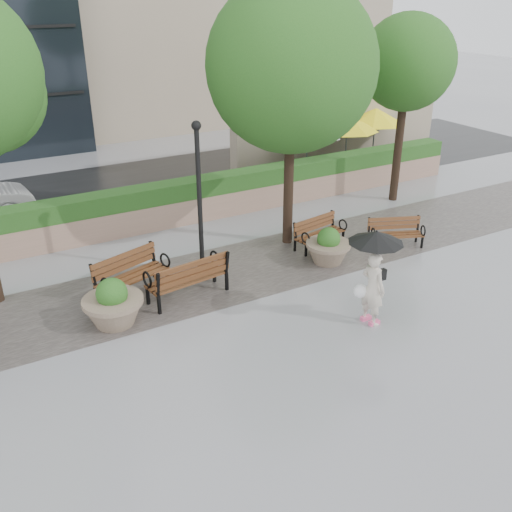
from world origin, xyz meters
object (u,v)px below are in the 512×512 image
lamppost (200,210)px  pedestrian (374,269)px  bench_1 (132,282)px  bench_4 (395,239)px  planter_left (113,307)px  bench_2 (188,286)px  planter_right (328,249)px  bench_3 (319,239)px

lamppost → pedestrian: size_ratio=1.83×
bench_1 → bench_4: bench_1 is taller
planter_left → bench_2: bearing=9.0°
bench_1 → lamppost: lamppost is taller
bench_1 → bench_2: 1.42m
bench_1 → planter_right: 5.30m
bench_2 → bench_4: bearing=170.6°
planter_left → bench_1: bearing=55.7°
bench_2 → lamppost: size_ratio=0.52×
bench_2 → planter_left: (-1.92, -0.30, 0.12)m
lamppost → bench_2: bearing=-129.2°
planter_right → lamppost: 3.70m
bench_1 → bench_3: size_ratio=1.17×
bench_2 → bench_3: bench_2 is taller
bench_3 → pedestrian: (-1.39, -3.92, 1.08)m
planter_right → bench_4: bearing=-2.5°
bench_1 → bench_2: size_ratio=0.96×
bench_4 → planter_right: 2.33m
bench_2 → bench_1: bearing=-46.8°
pedestrian → bench_1: bearing=40.3°
pedestrian → bench_3: bearing=-26.3°
bench_1 → planter_left: 1.46m
bench_1 → lamppost: (1.96, 0.16, 1.47)m
bench_3 → lamppost: size_ratio=0.42×
bench_1 → planter_right: bearing=-29.3°
planter_left → lamppost: 3.36m
bench_3 → planter_left: size_ratio=1.26×
lamppost → bench_4: bearing=-12.4°
bench_2 → bench_4: 6.43m
bench_3 → planter_right: 1.05m
bench_2 → pedestrian: 4.46m
bench_3 → planter_right: planter_right is taller
lamppost → planter_right: bearing=-19.1°
bench_3 → planter_right: (-0.40, -0.96, 0.14)m
bench_1 → bench_4: size_ratio=1.20×
bench_3 → bench_4: bench_3 is taller
bench_2 → bench_4: bench_2 is taller
lamppost → pedestrian: bearing=-61.1°
lamppost → pedestrian: (2.25, -4.08, -0.43)m
lamppost → pedestrian: lamppost is taller
bench_4 → planter_left: planter_left is taller
planter_right → pedestrian: bearing=-108.6°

